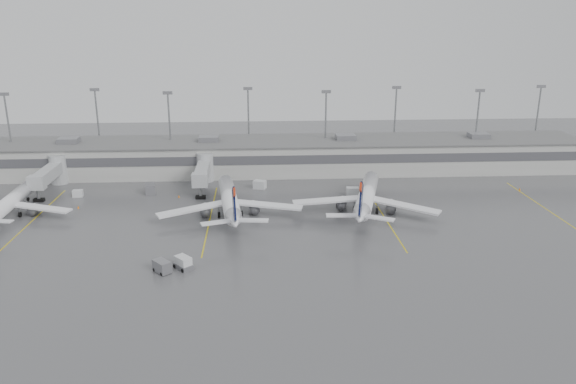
{
  "coord_description": "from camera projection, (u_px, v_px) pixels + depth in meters",
  "views": [
    {
      "loc": [
        -7.95,
        -82.82,
        38.87
      ],
      "look_at": [
        -1.82,
        24.0,
        5.0
      ],
      "focal_mm": 35.0,
      "sensor_mm": 36.0,
      "label": 1
    }
  ],
  "objects": [
    {
      "name": "jet_mid_left",
      "position": [
        230.0,
        200.0,
        112.55
      ],
      "size": [
        29.02,
        32.69,
        10.59
      ],
      "rotation": [
        0.0,
        0.0,
        0.11
      ],
      "color": "white",
      "rests_on": "ground"
    },
    {
      "name": "cone_b",
      "position": [
        179.0,
        196.0,
        124.87
      ],
      "size": [
        0.38,
        0.38,
        0.6
      ],
      "primitive_type": "cone",
      "color": "orange",
      "rests_on": "ground"
    },
    {
      "name": "light_masts",
      "position": [
        286.0,
        121.0,
        148.04
      ],
      "size": [
        142.4,
        8.0,
        20.6
      ],
      "color": "gray",
      "rests_on": "ground"
    },
    {
      "name": "stand_markings",
      "position": [
        297.0,
        215.0,
        113.83
      ],
      "size": [
        105.25,
        40.0,
        0.01
      ],
      "color": "yellow",
      "rests_on": "ground"
    },
    {
      "name": "baggage_cart",
      "position": [
        162.0,
        266.0,
        88.37
      ],
      "size": [
        3.31,
        3.45,
        1.96
      ],
      "rotation": [
        0.0,
        0.0,
        0.71
      ],
      "color": "slate",
      "rests_on": "ground"
    },
    {
      "name": "gse_uld_c",
      "position": [
        353.0,
        192.0,
        125.9
      ],
      "size": [
        2.83,
        2.0,
        1.92
      ],
      "primitive_type": "cube",
      "rotation": [
        0.0,
        0.0,
        -0.07
      ],
      "color": "silver",
      "rests_on": "ground"
    },
    {
      "name": "gse_uld_a",
      "position": [
        78.0,
        193.0,
        125.24
      ],
      "size": [
        2.27,
        1.61,
        1.53
      ],
      "primitive_type": "cube",
      "rotation": [
        0.0,
        0.0,
        0.08
      ],
      "color": "silver",
      "rests_on": "ground"
    },
    {
      "name": "terminal",
      "position": [
        287.0,
        155.0,
        144.92
      ],
      "size": [
        152.0,
        17.0,
        9.45
      ],
      "color": "#A4A49F",
      "rests_on": "ground"
    },
    {
      "name": "gse_uld_b",
      "position": [
        260.0,
        185.0,
        131.08
      ],
      "size": [
        3.22,
        2.7,
        1.94
      ],
      "primitive_type": "cube",
      "rotation": [
        0.0,
        0.0,
        -0.37
      ],
      "color": "silver",
      "rests_on": "ground"
    },
    {
      "name": "jet_bridge_right",
      "position": [
        204.0,
        170.0,
        132.22
      ],
      "size": [
        4.0,
        17.2,
        7.0
      ],
      "color": "#9FA2A4",
      "rests_on": "ground"
    },
    {
      "name": "jet_bridge_left",
      "position": [
        52.0,
        172.0,
        130.31
      ],
      "size": [
        4.0,
        17.2,
        7.0
      ],
      "color": "#9FA2A4",
      "rests_on": "ground"
    },
    {
      "name": "ground",
      "position": [
        308.0,
        266.0,
        90.99
      ],
      "size": [
        260.0,
        260.0,
        0.0
      ],
      "primitive_type": "plane",
      "color": "#4F4F51",
      "rests_on": "ground"
    },
    {
      "name": "cone_c",
      "position": [
        380.0,
        198.0,
        123.8
      ],
      "size": [
        0.38,
        0.38,
        0.6
      ],
      "primitive_type": "cone",
      "color": "orange",
      "rests_on": "ground"
    },
    {
      "name": "gse_loader",
      "position": [
        150.0,
        189.0,
        127.53
      ],
      "size": [
        2.79,
        3.84,
        2.18
      ],
      "primitive_type": "cube",
      "rotation": [
        0.0,
        0.0,
        0.18
      ],
      "color": "slate",
      "rests_on": "ground"
    },
    {
      "name": "jet_far_left",
      "position": [
        9.0,
        203.0,
        112.34
      ],
      "size": [
        25.75,
        28.88,
        9.34
      ],
      "rotation": [
        0.0,
        0.0,
        0.03
      ],
      "color": "white",
      "rests_on": "ground"
    },
    {
      "name": "cone_d",
      "position": [
        520.0,
        189.0,
        129.83
      ],
      "size": [
        0.43,
        0.43,
        0.69
      ],
      "primitive_type": "cone",
      "color": "orange",
      "rests_on": "ground"
    },
    {
      "name": "cone_a",
      "position": [
        78.0,
        207.0,
        117.8
      ],
      "size": [
        0.39,
        0.39,
        0.62
      ],
      "primitive_type": "cone",
      "color": "orange",
      "rests_on": "ground"
    },
    {
      "name": "jet_mid_right",
      "position": [
        366.0,
        196.0,
        114.79
      ],
      "size": [
        28.94,
        32.89,
        10.89
      ],
      "rotation": [
        0.0,
        0.0,
        -0.27
      ],
      "color": "white",
      "rests_on": "ground"
    },
    {
      "name": "baggage_tug",
      "position": [
        183.0,
        264.0,
        89.75
      ],
      "size": [
        3.56,
        3.69,
        2.06
      ],
      "rotation": [
        0.0,
        0.0,
        0.71
      ],
      "color": "silver",
      "rests_on": "ground"
    }
  ]
}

